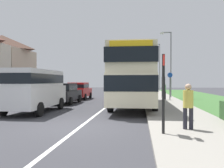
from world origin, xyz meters
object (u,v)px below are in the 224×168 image
(double_decker_bus, at_px, (134,76))
(pedestrian_at_stop, at_px, (188,104))
(street_lamp_mid, at_px, (170,60))
(street_lamp_far, at_px, (159,65))
(parked_van_white, at_px, (35,87))
(cycle_route_sign, at_px, (170,85))
(parked_car_red, at_px, (79,90))
(parked_car_black, at_px, (64,92))
(pedestrian_walking_away, at_px, (164,90))
(bus_stop_sign, at_px, (163,88))

(double_decker_bus, height_order, pedestrian_at_stop, double_decker_bus)
(street_lamp_mid, distance_m, street_lamp_far, 16.66)
(parked_van_white, bearing_deg, street_lamp_mid, 53.96)
(pedestrian_at_stop, height_order, cycle_route_sign, cycle_route_sign)
(parked_van_white, distance_m, parked_car_red, 10.24)
(parked_van_white, height_order, street_lamp_mid, street_lamp_mid)
(double_decker_bus, height_order, street_lamp_far, street_lamp_far)
(parked_van_white, height_order, street_lamp_far, street_lamp_far)
(cycle_route_sign, bearing_deg, parked_car_black, -157.67)
(parked_car_black, bearing_deg, street_lamp_mid, 37.68)
(parked_car_black, height_order, pedestrian_at_stop, pedestrian_at_stop)
(pedestrian_walking_away, xyz_separation_m, street_lamp_far, (1.10, 20.10, 3.60))
(street_lamp_mid, bearing_deg, pedestrian_at_stop, -94.68)
(parked_van_white, distance_m, cycle_route_sign, 12.31)
(double_decker_bus, bearing_deg, street_lamp_mid, 68.04)
(bus_stop_sign, bearing_deg, pedestrian_at_stop, 41.41)
(cycle_route_sign, height_order, street_lamp_mid, street_lamp_mid)
(double_decker_bus, bearing_deg, pedestrian_at_stop, -76.35)
(double_decker_bus, height_order, parked_van_white, double_decker_bus)
(parked_car_red, distance_m, pedestrian_at_stop, 16.75)
(parked_car_red, height_order, street_lamp_far, street_lamp_far)
(pedestrian_at_stop, bearing_deg, parked_car_black, 126.65)
(parked_van_white, xyz_separation_m, parked_car_red, (-0.04, 10.22, -0.52))
(parked_car_red, xyz_separation_m, pedestrian_at_stop, (7.56, -14.94, 0.08))
(parked_car_black, bearing_deg, street_lamp_far, 68.88)
(parked_van_white, relative_size, bus_stop_sign, 2.03)
(double_decker_bus, relative_size, cycle_route_sign, 4.52)
(cycle_route_sign, bearing_deg, street_lamp_far, 88.38)
(parked_car_black, height_order, street_lamp_mid, street_lamp_mid)
(parked_car_black, distance_m, street_lamp_mid, 11.64)
(street_lamp_mid, xyz_separation_m, street_lamp_far, (0.19, 16.65, 0.65))
(pedestrian_walking_away, xyz_separation_m, street_lamp_mid, (0.90, 3.45, 2.95))
(parked_car_red, distance_m, cycle_route_sign, 8.70)
(parked_car_red, bearing_deg, pedestrian_walking_away, -10.09)
(parked_car_red, height_order, street_lamp_mid, street_lamp_mid)
(pedestrian_walking_away, bearing_deg, parked_car_black, -156.84)
(parked_car_black, distance_m, pedestrian_at_stop, 12.58)
(bus_stop_sign, bearing_deg, double_decker_bus, 97.06)
(pedestrian_at_stop, height_order, street_lamp_far, street_lamp_far)
(parked_car_black, bearing_deg, pedestrian_at_stop, -53.35)
(double_decker_bus, height_order, cycle_route_sign, double_decker_bus)
(parked_car_black, xyz_separation_m, parked_car_red, (-0.06, 4.85, 0.02))
(parked_car_red, xyz_separation_m, pedestrian_walking_away, (8.05, -1.43, 0.08))
(parked_car_red, relative_size, pedestrian_walking_away, 2.43)
(parked_car_black, relative_size, street_lamp_far, 0.53)
(parked_car_black, relative_size, parked_car_red, 1.05)
(street_lamp_far, bearing_deg, parked_van_white, -107.48)
(parked_car_red, relative_size, street_lamp_far, 0.51)
(pedestrian_at_stop, distance_m, cycle_route_sign, 13.64)
(bus_stop_sign, bearing_deg, parked_car_red, 112.93)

